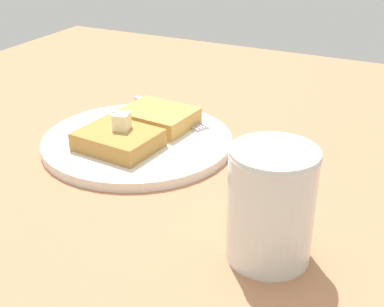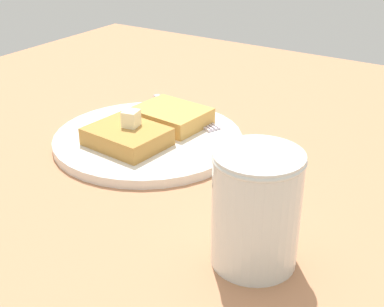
# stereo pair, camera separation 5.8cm
# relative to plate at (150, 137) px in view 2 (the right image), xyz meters

# --- Properties ---
(table_surface) EXTENTS (1.05, 1.05, 0.03)m
(table_surface) POSITION_rel_plate_xyz_m (-0.00, -0.03, -0.02)
(table_surface) COLOR #B27752
(table_surface) RESTS_ON ground
(plate) EXTENTS (0.25, 0.25, 0.01)m
(plate) POSITION_rel_plate_xyz_m (0.00, 0.00, 0.00)
(plate) COLOR silver
(plate) RESTS_ON table_surface
(toast_slice_left) EXTENTS (0.08, 0.10, 0.02)m
(toast_slice_left) POSITION_rel_plate_xyz_m (-0.04, 0.00, 0.02)
(toast_slice_left) COLOR #B7833E
(toast_slice_left) RESTS_ON plate
(toast_slice_middle) EXTENTS (0.08, 0.10, 0.02)m
(toast_slice_middle) POSITION_rel_plate_xyz_m (0.04, -0.00, 0.02)
(toast_slice_middle) COLOR gold
(toast_slice_middle) RESTS_ON plate
(butter_pat_primary) EXTENTS (0.02, 0.02, 0.02)m
(butter_pat_primary) POSITION_rel_plate_xyz_m (-0.03, 0.00, 0.04)
(butter_pat_primary) COLOR #F5EFC3
(butter_pat_primary) RESTS_ON toast_slice_left
(fork) EXTENTS (0.08, 0.15, 0.00)m
(fork) POSITION_rel_plate_xyz_m (0.08, -0.00, 0.01)
(fork) COLOR silver
(fork) RESTS_ON plate
(syrup_jar) EXTENTS (0.08, 0.08, 0.11)m
(syrup_jar) POSITION_rel_plate_xyz_m (-0.15, -0.23, 0.04)
(syrup_jar) COLOR #43230A
(syrup_jar) RESTS_ON table_surface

